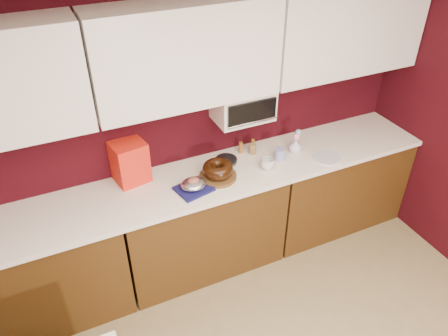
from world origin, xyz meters
TOP-DOWN VIEW (x-y plane):
  - wall_back at (0.00, 2.25)m, footprint 4.00×0.02m
  - base_cabinet_left at (-1.33, 1.94)m, footprint 1.31×0.58m
  - base_cabinet_center at (0.00, 1.94)m, footprint 1.31×0.58m
  - base_cabinet_right at (1.33, 1.94)m, footprint 1.31×0.58m
  - countertop at (0.00, 1.94)m, footprint 4.00×0.62m
  - upper_cabinet_center at (0.00, 2.08)m, footprint 1.31×0.33m
  - upper_cabinet_right at (1.33, 2.08)m, footprint 1.31×0.33m
  - toaster_oven at (0.45, 2.10)m, footprint 0.45×0.30m
  - toaster_oven_door at (0.45, 1.94)m, footprint 0.40×0.02m
  - toaster_oven_handle at (0.45, 1.93)m, footprint 0.42×0.02m
  - cake_base at (0.14, 1.90)m, footprint 0.39×0.39m
  - bundt_cake at (0.14, 1.90)m, footprint 0.30×0.30m
  - navy_towel at (-0.09, 1.83)m, footprint 0.29×0.26m
  - foil_ham_nest at (-0.09, 1.83)m, footprint 0.24×0.22m
  - roasted_ham at (-0.09, 1.83)m, footprint 0.10×0.09m
  - pandoro_box at (-0.47, 2.15)m, footprint 0.28×0.26m
  - dark_pan at (0.29, 2.07)m, footprint 0.21×0.21m
  - coffee_mug at (0.55, 1.85)m, footprint 0.11×0.11m
  - blue_jar at (0.71, 1.92)m, footprint 0.09×0.09m
  - flower_vase at (0.89, 1.96)m, footprint 0.12×0.12m
  - flower_pink at (0.89, 1.96)m, footprint 0.06×0.06m
  - flower_blue at (0.92, 1.98)m, footprint 0.06×0.06m
  - china_plate at (1.07, 1.77)m, footprint 0.28×0.28m
  - amber_bottle at (0.46, 2.14)m, footprint 0.04×0.04m
  - paper_cup at (0.55, 2.09)m, footprint 0.07×0.07m
  - amber_bottle_tall at (0.58, 2.14)m, footprint 0.03×0.03m

SIDE VIEW (x-z plane):
  - base_cabinet_left at x=-1.33m, z-range 0.00..0.86m
  - base_cabinet_center at x=0.00m, z-range 0.00..0.86m
  - base_cabinet_right at x=1.33m, z-range 0.00..0.86m
  - countertop at x=0.00m, z-range 0.86..0.90m
  - china_plate at x=1.07m, z-range 0.90..0.91m
  - navy_towel at x=-0.09m, z-range 0.90..0.92m
  - cake_base at x=0.14m, z-range 0.90..0.93m
  - dark_pan at x=0.29m, z-range 0.90..0.93m
  - paper_cup at x=0.55m, z-range 0.90..0.99m
  - amber_bottle at x=0.46m, z-range 0.90..1.00m
  - blue_jar at x=0.71m, z-range 0.90..1.00m
  - amber_bottle_tall at x=0.58m, z-range 0.90..1.00m
  - coffee_mug at x=0.55m, z-range 0.90..1.01m
  - foil_ham_nest at x=-0.09m, z-range 0.92..0.99m
  - flower_vase at x=0.89m, z-range 0.90..1.03m
  - roasted_ham at x=-0.09m, z-range 0.95..1.01m
  - bundt_cake at x=0.14m, z-range 0.93..1.03m
  - flower_pink at x=0.89m, z-range 1.02..1.08m
  - pandoro_box at x=-0.47m, z-range 0.90..1.23m
  - flower_blue at x=0.92m, z-range 1.04..1.10m
  - wall_back at x=0.00m, z-range 0.00..2.50m
  - toaster_oven_handle at x=0.45m, z-range 1.29..1.31m
  - toaster_oven at x=0.45m, z-range 1.25..1.50m
  - toaster_oven_door at x=0.45m, z-range 1.28..1.47m
  - upper_cabinet_center at x=0.00m, z-range 1.50..2.20m
  - upper_cabinet_right at x=1.33m, z-range 1.50..2.20m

